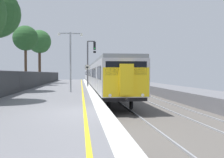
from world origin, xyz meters
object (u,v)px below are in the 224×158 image
object	(u,v)px
background_tree_left	(26,39)
background_tree_back	(40,43)
signal_gantry	(90,58)
speed_limit_sign	(87,73)
commuter_train_at_platform	(96,75)
platform_lamp_mid	(70,56)

from	to	relation	value
background_tree_left	background_tree_back	bearing A→B (deg)	83.44
signal_gantry	background_tree_left	world-z (taller)	background_tree_left
speed_limit_sign	background_tree_left	xyz separation A→B (m)	(-7.65, 4.68, 4.26)
commuter_train_at_platform	speed_limit_sign	xyz separation A→B (m)	(-1.85, -15.00, 0.33)
signal_gantry	platform_lamp_mid	distance (m)	11.05
speed_limit_sign	background_tree_left	world-z (taller)	background_tree_left
signal_gantry	speed_limit_sign	distance (m)	3.10
speed_limit_sign	background_tree_back	xyz separation A→B (m)	(-6.88, 11.35, 4.58)
platform_lamp_mid	speed_limit_sign	bearing A→B (deg)	79.40
speed_limit_sign	platform_lamp_mid	world-z (taller)	platform_lamp_mid
commuter_train_at_platform	signal_gantry	size ratio (longest dim) A/B	11.07
background_tree_left	background_tree_back	world-z (taller)	background_tree_back
commuter_train_at_platform	background_tree_left	bearing A→B (deg)	-132.60
signal_gantry	platform_lamp_mid	world-z (taller)	signal_gantry
speed_limit_sign	signal_gantry	bearing A→B (deg)	81.89
signal_gantry	background_tree_back	xyz separation A→B (m)	(-7.23, 8.86, 2.77)
platform_lamp_mid	background_tree_back	bearing A→B (deg)	105.07
background_tree_left	signal_gantry	bearing A→B (deg)	-15.30
signal_gantry	commuter_train_at_platform	bearing A→B (deg)	83.21
speed_limit_sign	background_tree_back	distance (m)	14.04
background_tree_back	signal_gantry	bearing A→B (deg)	-50.76
background_tree_back	speed_limit_sign	bearing A→B (deg)	-58.79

